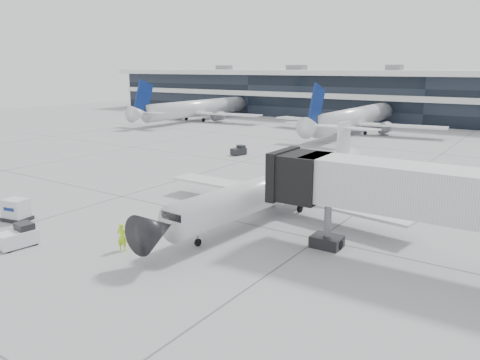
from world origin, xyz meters
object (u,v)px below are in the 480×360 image
Objects in this scene: baggage_tug at (18,237)px; regional_jet at (279,186)px; cargo_uld at (16,210)px; ramp_worker at (122,237)px; jet_bridge at (449,196)px.

regional_jet is at bearing 64.56° from baggage_tug.
ramp_worker is at bearing -9.31° from cargo_uld.
baggage_tug is (-24.38, -11.64, -3.97)m from jet_bridge.
baggage_tug is 1.11× the size of cargo_uld.
regional_jet is at bearing 28.84° from cargo_uld.
regional_jet is 15.05× the size of ramp_worker.
jet_bridge is at bearing 32.91° from baggage_tug.
jet_bridge is at bearing -15.19° from regional_jet.
ramp_worker is at bearing -104.09° from regional_jet.
regional_jet is 19.72m from baggage_tug.
ramp_worker is at bearing -156.41° from jet_bridge.
cargo_uld is (-5.36, 3.06, 0.16)m from baggage_tug.
regional_jet is 14.77m from jet_bridge.
jet_bridge reaches higher than baggage_tug.
cargo_uld is at bearing 157.66° from baggage_tug.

